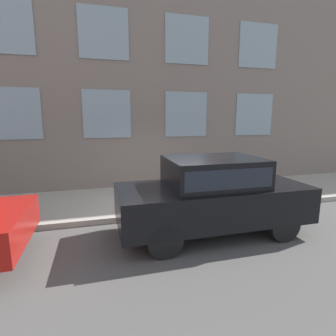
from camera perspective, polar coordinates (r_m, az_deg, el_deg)
The scene contains 6 objects.
ground_plane at distance 7.25m, azimuth 0.73°, elevation -10.75°, with size 80.00×80.00×0.00m, color #514F4C.
sidewalk at distance 8.64m, azimuth -2.12°, elevation -6.64°, with size 3.10×60.00×0.15m.
building_facade at distance 10.29m, azimuth -4.75°, elevation 26.52°, with size 0.33×40.00×10.92m.
fire_hydrant at distance 7.49m, azimuth -2.15°, elevation -5.56°, with size 0.28×0.41×0.79m.
person at distance 7.84m, azimuth 2.05°, elevation -1.48°, with size 0.34×0.23×1.41m.
parked_car_black_near at distance 6.13m, azimuth 9.68°, elevation -5.36°, with size 1.81×4.34×1.79m.
Camera 1 is at (-6.48, 1.86, 2.66)m, focal length 28.00 mm.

